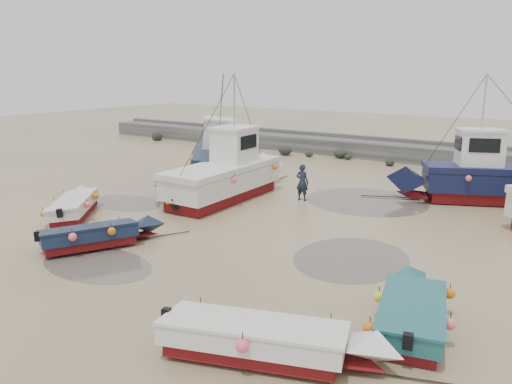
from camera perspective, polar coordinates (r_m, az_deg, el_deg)
ground at (r=18.30m, az=-3.16°, el=-6.85°), size 120.00×120.00×0.00m
seawall at (r=37.52m, az=17.70°, el=4.22°), size 60.00×4.92×1.50m
puddle_a at (r=18.03m, az=-17.74°, el=-7.84°), size 4.47×4.47×0.01m
puddle_b at (r=17.99m, az=10.84°, el=-7.46°), size 3.90×3.90×0.01m
puddle_c at (r=25.74m, az=-14.80°, el=-1.17°), size 4.21×4.21×0.01m
puddle_d at (r=25.76m, az=12.45°, el=-1.02°), size 6.12×6.12×0.01m
dinghy_0 at (r=24.25m, az=-19.80°, el=-1.13°), size 4.39×5.22×1.43m
dinghy_1 at (r=19.53m, az=-17.49°, el=-4.44°), size 3.38×5.35×1.43m
dinghy_2 at (r=13.69m, az=17.51°, el=-12.39°), size 2.44×5.56×1.43m
dinghy_3 at (r=11.77m, az=1.44°, el=-16.36°), size 6.46×3.19×1.43m
dinghy_4 at (r=25.15m, az=-8.87°, el=0.04°), size 5.67×4.24×1.43m
cabin_boat_0 at (r=30.09m, az=-4.66°, el=3.93°), size 7.65×9.29×6.22m
cabin_boat_1 at (r=25.62m, az=-2.95°, el=2.25°), size 3.04×10.43×6.22m
cabin_boat_2 at (r=27.19m, az=24.55°, el=1.72°), size 9.62×5.52×6.22m
person at (r=25.46m, az=5.26°, el=-0.93°), size 0.68×0.45×1.86m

